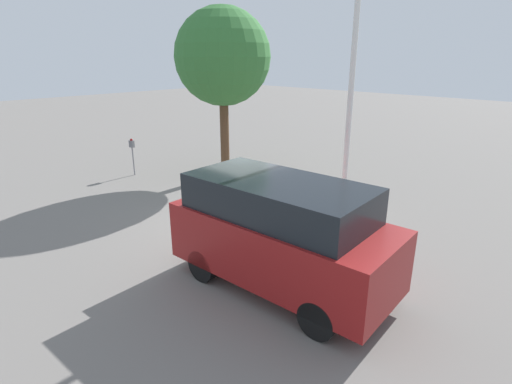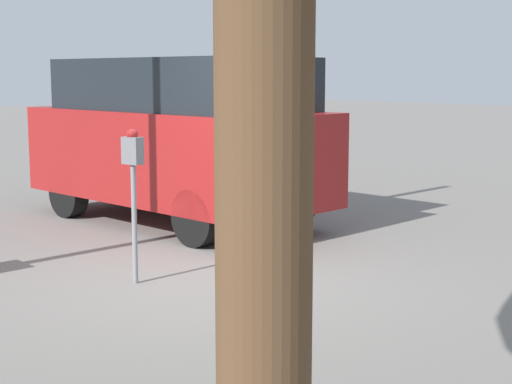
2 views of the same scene
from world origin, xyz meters
TOP-DOWN VIEW (x-y plane):
  - ground_plane at (0.00, 0.00)m, footprint 80.00×80.00m
  - parking_meter_near at (0.34, 0.70)m, footprint 0.22×0.15m
  - parking_meter_far at (-6.61, 0.60)m, footprint 0.22×0.15m
  - lamp_post at (1.80, 2.08)m, footprint 0.44×0.44m
  - parked_van at (2.62, -1.52)m, footprint 4.54×2.17m
  - street_tree at (-4.06, 3.07)m, footprint 3.44×3.44m

SIDE VIEW (x-z plane):
  - ground_plane at x=0.00m, z-range 0.00..0.00m
  - parking_meter_far at x=-6.61m, z-range 0.34..1.77m
  - parking_meter_near at x=0.34m, z-range 0.36..1.86m
  - parked_van at x=2.62m, z-range 0.08..2.30m
  - lamp_post at x=1.80m, z-range -1.29..5.56m
  - street_tree at x=-4.06m, z-range 1.30..7.39m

